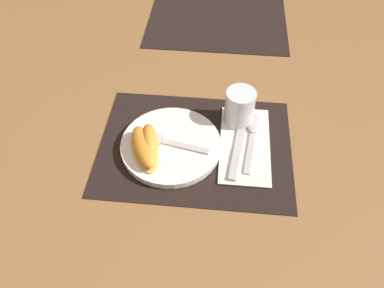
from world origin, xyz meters
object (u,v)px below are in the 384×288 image
knife (238,145)px  spoon (253,132)px  fork (165,142)px  plate (171,145)px  citrus_wedge_0 (150,141)px  citrus_wedge_1 (144,148)px  juice_glass (239,109)px

knife → spoon: spoon is taller
fork → spoon: bearing=16.8°
plate → citrus_wedge_0: 0.05m
spoon → citrus_wedge_0: bearing=-162.4°
spoon → citrus_wedge_1: size_ratio=1.31×
knife → spoon: 0.06m
knife → citrus_wedge_0: bearing=-171.3°
knife → plate: bearing=-173.6°
plate → spoon: plate is taller
plate → juice_glass: bearing=33.3°
spoon → citrus_wedge_1: bearing=-159.1°
citrus_wedge_0 → citrus_wedge_1: citrus_wedge_0 is taller
plate → fork: fork is taller
spoon → citrus_wedge_0: size_ratio=1.78×
juice_glass → knife: juice_glass is taller
knife → citrus_wedge_1: (-0.21, -0.05, 0.03)m
plate → citrus_wedge_0: citrus_wedge_0 is taller
spoon → citrus_wedge_0: (-0.23, -0.07, 0.03)m
plate → citrus_wedge_0: size_ratio=2.26×
knife → spoon: bearing=51.6°
plate → juice_glass: 0.19m
juice_glass → plate: bearing=-146.7°
fork → juice_glass: bearing=31.2°
spoon → fork: (-0.20, -0.06, 0.01)m
juice_glass → knife: bearing=-88.5°
juice_glass → spoon: size_ratio=0.50×
citrus_wedge_0 → fork: bearing=22.3°
citrus_wedge_1 → juice_glass: bearing=32.6°
juice_glass → spoon: bearing=-47.1°
spoon → plate: bearing=-162.2°
spoon → citrus_wedge_1: (-0.24, -0.09, 0.02)m
fork → citrus_wedge_0: size_ratio=1.76×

